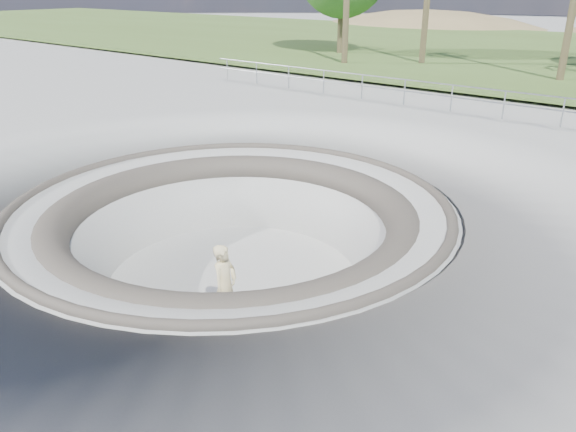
# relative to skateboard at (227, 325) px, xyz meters

# --- Properties ---
(ground) EXTENTS (180.00, 180.00, 0.00)m
(ground) POSITION_rel_skateboard_xyz_m (-1.44, 1.68, 1.84)
(ground) COLOR #A3A29E
(ground) RESTS_ON ground
(skate_bowl) EXTENTS (14.00, 14.00, 4.10)m
(skate_bowl) POSITION_rel_skateboard_xyz_m (-1.44, 1.68, 0.01)
(skate_bowl) COLOR #A3A29E
(skate_bowl) RESTS_ON ground
(safety_railing) EXTENTS (25.00, 0.06, 1.03)m
(safety_railing) POSITION_rel_skateboard_xyz_m (-1.44, 13.68, 2.53)
(safety_railing) COLOR gray
(safety_railing) RESTS_ON ground
(skateboard) EXTENTS (0.82, 0.49, 0.08)m
(skateboard) POSITION_rel_skateboard_xyz_m (0.00, 0.00, 0.00)
(skateboard) COLOR brown
(skateboard) RESTS_ON ground
(skater) EXTENTS (0.57, 0.74, 1.81)m
(skater) POSITION_rel_skateboard_xyz_m (0.00, 0.00, 0.92)
(skater) COLOR #D6C28A
(skater) RESTS_ON skateboard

